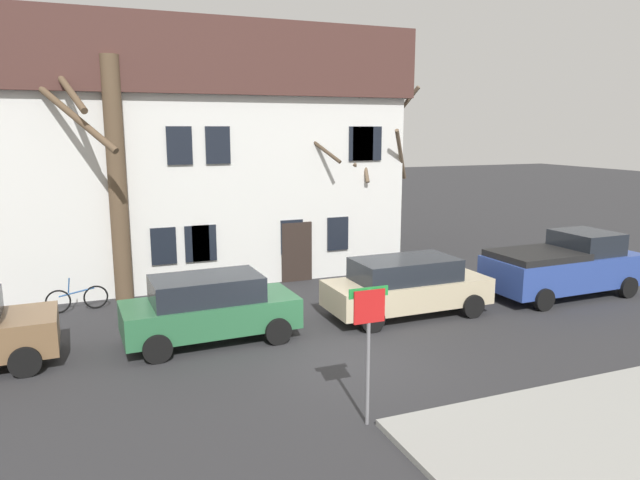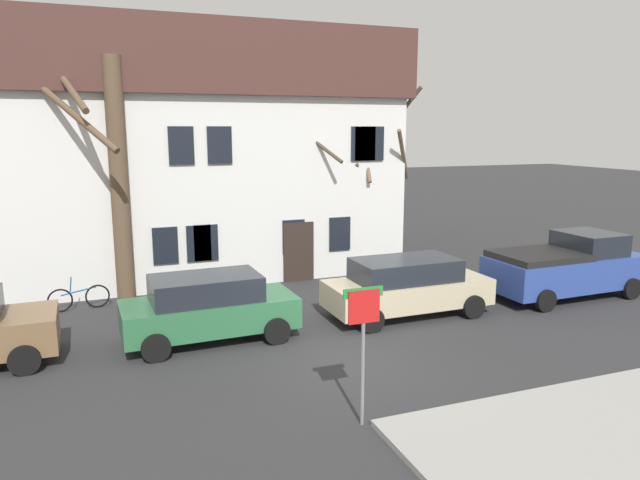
{
  "view_description": "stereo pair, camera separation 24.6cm",
  "coord_description": "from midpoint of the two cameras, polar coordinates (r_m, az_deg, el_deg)",
  "views": [
    {
      "loc": [
        -5.35,
        -11.82,
        5.33
      ],
      "look_at": [
        0.57,
        3.1,
        2.26
      ],
      "focal_mm": 32.75,
      "sensor_mm": 36.0,
      "label": 1
    },
    {
      "loc": [
        -5.12,
        -11.9,
        5.33
      ],
      "look_at": [
        0.57,
        3.1,
        2.26
      ],
      "focal_mm": 32.75,
      "sensor_mm": 36.0,
      "label": 2
    }
  ],
  "objects": [
    {
      "name": "street_sign_pole",
      "position": [
        10.5,
        4.1,
        -8.71
      ],
      "size": [
        0.76,
        0.07,
        2.59
      ],
      "color": "slate",
      "rests_on": "ground_plane"
    },
    {
      "name": "tree_bare_mid",
      "position": [
        21.28,
        0.8,
        7.0
      ],
      "size": [
        2.35,
        2.32,
        7.49
      ],
      "color": "#4C3D2D",
      "rests_on": "ground_plane"
    },
    {
      "name": "building_main",
      "position": [
        23.76,
        -13.29,
        8.49
      ],
      "size": [
        14.94,
        9.3,
        8.79
      ],
      "color": "white",
      "rests_on": "ground_plane"
    },
    {
      "name": "car_green_wagon",
      "position": [
        15.1,
        -11.2,
        -6.48
      ],
      "size": [
        4.4,
        2.15,
        1.71
      ],
      "color": "#2D6B42",
      "rests_on": "ground_plane"
    },
    {
      "name": "pickup_truck_blue",
      "position": [
        20.37,
        22.42,
        -2.31
      ],
      "size": [
        5.17,
        2.42,
        2.03
      ],
      "color": "#2D4799",
      "rests_on": "ground_plane"
    },
    {
      "name": "bicycle_leaning",
      "position": [
        18.82,
        -22.99,
        -5.32
      ],
      "size": [
        1.75,
        0.23,
        1.03
      ],
      "color": "black",
      "rests_on": "ground_plane"
    },
    {
      "name": "tree_bare_far",
      "position": [
        22.01,
        5.3,
        5.53
      ],
      "size": [
        2.7,
        2.7,
        6.87
      ],
      "color": "brown",
      "rests_on": "ground_plane"
    },
    {
      "name": "ground_plane",
      "position": [
        14.02,
        2.05,
        -11.51
      ],
      "size": [
        120.0,
        120.0,
        0.0
      ],
      "primitive_type": "plane",
      "color": "#2D2D30"
    },
    {
      "name": "tree_bare_near",
      "position": [
        18.89,
        -19.91,
        6.32
      ],
      "size": [
        2.72,
        3.0,
        8.0
      ],
      "color": "brown",
      "rests_on": "ground_plane"
    },
    {
      "name": "car_beige_wagon",
      "position": [
        17.01,
        8.04,
        -4.43
      ],
      "size": [
        4.77,
        2.13,
        1.68
      ],
      "color": "#C6B793",
      "rests_on": "ground_plane"
    }
  ]
}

